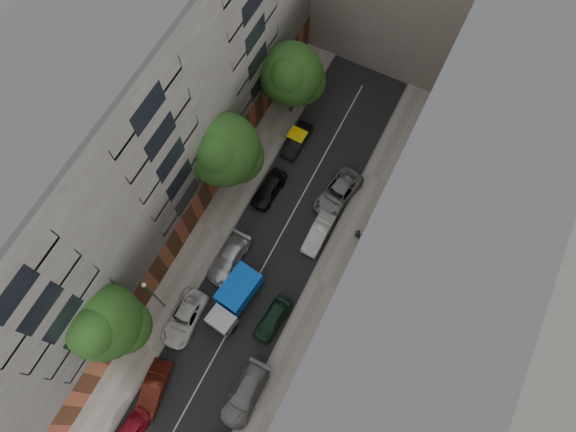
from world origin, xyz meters
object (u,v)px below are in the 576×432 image
Objects in this scene: tree_mid at (224,152)px; car_right_1 at (245,394)px; car_left_1 at (154,388)px; car_right_4 at (338,193)px; car_left_2 at (184,318)px; car_left_3 at (229,259)px; tree_far at (292,77)px; car_right_2 at (273,319)px; car_left_4 at (269,189)px; tree_near at (105,325)px; car_left_5 at (297,140)px; tarp_truck at (234,298)px; pedestrian at (358,234)px; car_right_3 at (318,234)px; lamp_post at (152,294)px.

car_right_1 is at bearing -57.11° from tree_mid.
car_right_4 is (5.60, 21.20, 0.01)m from car_left_1.
car_left_3 is at bearing 79.80° from car_left_2.
car_left_1 is 0.54× the size of tree_far.
tree_mid is (-8.97, 9.10, 5.35)m from car_right_2.
car_left_4 is at bearing 124.61° from car_right_2.
car_left_1 is 0.43× the size of tree_near.
car_left_2 is at bearing -90.54° from car_left_5.
tree_near is (-5.70, -6.43, 5.80)m from tarp_truck.
car_right_4 is 0.58× the size of tree_mid.
tree_near reaches higher than pedestrian.
lamp_post is at bearing -126.51° from car_right_3.
tree_mid reaches higher than tree_far.
car_right_3 is at bearing 33.20° from pedestrian.
tree_mid is 1.11× the size of tree_far.
car_right_3 is (5.72, 17.00, -0.04)m from car_left_1.
car_left_3 is 1.15× the size of car_left_4.
car_left_4 is 9.91m from tree_far.
car_left_2 is at bearing -125.42° from tarp_truck.
car_left_1 is 18.97m from tree_mid.
car_left_5 is at bearing 80.28° from car_left_1.
car_left_1 is at bearing -85.67° from tree_far.
pedestrian is (6.55, 9.63, -0.40)m from tarp_truck.
tarp_truck is 11.65m from pedestrian.
tree_near is at bearing -108.10° from car_left_3.
tree_mid is 9.51m from tree_far.
tree_near is at bearing -121.36° from car_right_3.
car_left_2 is 1.24× the size of car_right_2.
car_left_4 is 6.00m from car_right_3.
car_left_2 is 0.95× the size of car_right_1.
pedestrian is (3.15, -2.85, 0.25)m from car_right_4.
car_left_5 is 9.35m from car_right_3.
car_left_5 is 22.55m from car_right_1.
car_left_4 is 11.46m from car_right_2.
car_left_5 is 0.77× the size of car_right_1.
car_left_2 is 18.81m from car_left_5.
tarp_truck is 9.02m from car_right_3.
car_left_2 is at bearing 62.54° from pedestrian.
car_right_1 is 14.24m from car_right_3.
car_left_2 is at bearing -90.04° from car_left_4.
tree_far is at bearing 88.06° from lamp_post.
car_right_1 reaches higher than car_right_4.
car_left_3 is 7.23m from car_left_4.
lamp_post reaches higher than car_left_2.
tree_far reaches higher than pedestrian.
tree_near is (-3.50, -22.11, 6.52)m from car_left_5.
car_right_1 reaches higher than car_left_2.
car_left_3 is (-2.20, 2.84, -0.68)m from tarp_truck.
tarp_truck reaches higher than car_right_4.
car_left_2 reaches higher than car_right_2.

